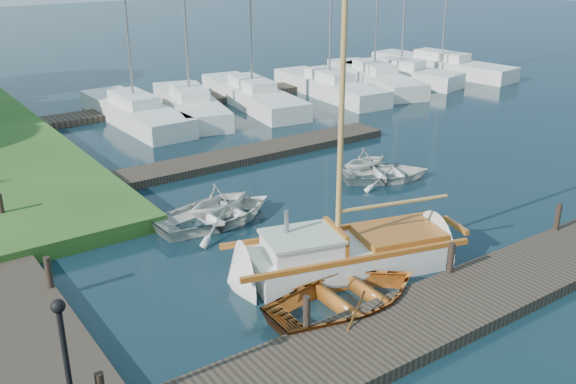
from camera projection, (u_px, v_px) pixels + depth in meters
ground at (288, 229)px, 19.34m from camera, size 160.00×160.00×0.00m
near_dock at (437, 313)px, 14.70m from camera, size 18.00×2.20×0.30m
far_dock at (235, 157)px, 25.31m from camera, size 14.00×1.60×0.30m
pontoon at (272, 90)px, 36.83m from camera, size 30.00×1.60×0.30m
mooring_post_1 at (307, 313)px, 13.66m from camera, size 0.16×0.16×0.80m
mooring_post_2 at (451, 258)px, 16.06m from camera, size 0.16×0.16×0.80m
mooring_post_3 at (558, 217)px, 18.46m from camera, size 0.16×0.16×0.80m
mooring_post_4 at (49, 272)px, 15.35m from camera, size 0.16×0.16×0.80m
mooring_post_5 at (1, 206)px, 19.17m from camera, size 0.16×0.16×0.80m
lamp_post at (64, 346)px, 10.57m from camera, size 0.24×0.24×2.44m
sailboat at (350, 256)px, 16.90m from camera, size 7.41×3.72×9.83m
dinghy at (348, 294)px, 14.96m from camera, size 4.21×3.09×0.85m
tender_a at (216, 211)px, 19.62m from camera, size 4.07×3.02×0.81m
tender_b at (220, 198)px, 19.99m from camera, size 2.66×2.41×1.23m
tender_c at (386, 171)px, 23.21m from camera, size 3.93×3.47×0.68m
tender_d at (366, 158)px, 23.97m from camera, size 2.02×1.75×1.05m
marina_boat_1 at (134, 111)px, 30.59m from camera, size 2.39×8.70×9.38m
marina_boat_2 at (190, 103)px, 31.95m from camera, size 4.08×8.46×10.45m
marina_boat_3 at (252, 94)px, 33.97m from camera, size 3.45×9.58×11.72m
marina_boat_4 at (329, 85)px, 36.00m from camera, size 2.80×8.76×9.79m
marina_boat_5 at (374, 76)px, 38.36m from camera, size 4.68×9.62×10.48m
marina_boat_6 at (401, 73)px, 39.36m from camera, size 3.93×7.91×9.10m
marina_boat_7 at (441, 64)px, 42.14m from camera, size 3.48×10.30×12.80m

